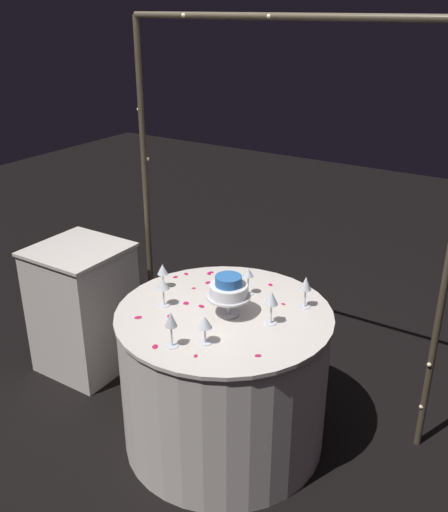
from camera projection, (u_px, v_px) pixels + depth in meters
ground_plane at (224, 436)px, 3.21m from camera, size 12.00×12.00×0.00m
decorative_arch at (278, 171)px, 3.05m from camera, size 1.91×0.06×2.18m
main_table at (224, 377)px, 3.05m from camera, size 1.11×1.11×0.79m
side_table at (84, 308)px, 3.68m from camera, size 0.54×0.54×0.85m
tiered_cake at (228, 290)px, 2.81m from camera, size 0.22×0.22×0.21m
wine_glass_0 at (205, 323)px, 2.58m from camera, size 0.07×0.07×0.14m
wine_glass_1 at (171, 321)px, 2.55m from camera, size 0.06×0.06×0.18m
wine_glass_2 at (249, 275)px, 3.02m from camera, size 0.06×0.06×0.16m
wine_glass_3 at (163, 271)px, 3.10m from camera, size 0.06×0.06×0.14m
wine_glass_4 at (306, 285)px, 2.89m from camera, size 0.06×0.06×0.17m
wine_glass_5 at (163, 286)px, 2.91m from camera, size 0.07×0.07×0.15m
wine_glass_6 at (271, 300)px, 2.74m from camera, size 0.06×0.06×0.17m
cake_knife at (219, 286)px, 3.14m from camera, size 0.11×0.29×0.01m
rose_petal_0 at (138, 317)px, 2.84m from camera, size 0.04×0.05×0.00m
rose_petal_1 at (186, 274)px, 3.29m from camera, size 0.04×0.04×0.00m
rose_petal_2 at (283, 304)px, 2.96m from camera, size 0.03×0.03×0.00m
rose_petal_3 at (208, 283)px, 3.19m from camera, size 0.03×0.04×0.00m
rose_petal_4 at (236, 281)px, 3.21m from camera, size 0.04×0.03×0.00m
rose_petal_5 at (169, 316)px, 2.85m from camera, size 0.02×0.03×0.00m
rose_petal_6 at (201, 306)px, 2.94m from camera, size 0.04×0.04×0.00m
rose_petal_7 at (218, 297)px, 3.03m from camera, size 0.03×0.03×0.00m
rose_petal_8 at (155, 347)px, 2.59m from camera, size 0.04×0.05×0.00m
rose_petal_9 at (194, 288)px, 3.13m from camera, size 0.03×0.03×0.00m
rose_petal_10 at (175, 277)px, 3.26m from camera, size 0.03×0.04×0.00m
rose_petal_11 at (258, 356)px, 2.53m from camera, size 0.04×0.04×0.00m
rose_petal_12 at (186, 303)px, 2.98m from camera, size 0.03×0.03×0.00m
rose_petal_13 at (186, 304)px, 2.97m from camera, size 0.04×0.03×0.00m
rose_petal_14 at (270, 285)px, 3.17m from camera, size 0.04×0.04×0.00m
rose_petal_15 at (196, 356)px, 2.53m from camera, size 0.02×0.03×0.00m
rose_petal_16 at (211, 272)px, 3.31m from camera, size 0.04×0.04×0.00m
rose_petal_17 at (209, 274)px, 3.30m from camera, size 0.04×0.04×0.00m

